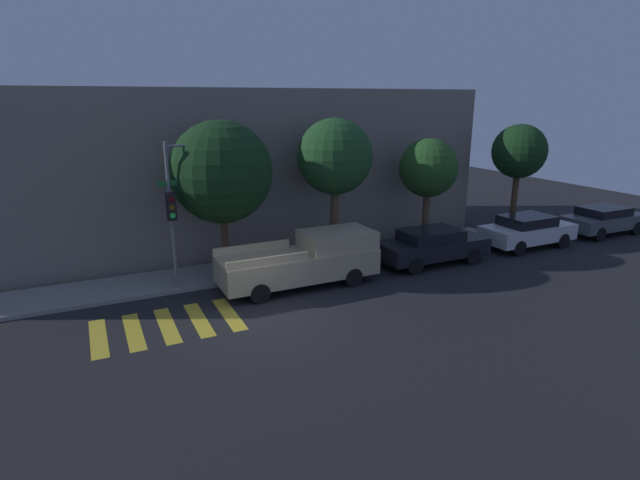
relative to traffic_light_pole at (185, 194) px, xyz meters
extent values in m
plane|color=black|center=(1.52, -3.37, -3.41)|extent=(60.00, 60.00, 0.00)
cube|color=gray|center=(1.52, 1.01, -3.34)|extent=(26.00, 2.36, 0.14)
cube|color=slate|center=(1.52, 5.59, 0.02)|extent=(26.00, 6.00, 6.87)
cube|color=gold|center=(-3.13, -2.57, -3.41)|extent=(0.45, 2.60, 0.00)
cube|color=gold|center=(-2.19, -2.57, -3.41)|extent=(0.45, 2.60, 0.00)
cube|color=gold|center=(-1.25, -2.57, -3.41)|extent=(0.45, 2.60, 0.00)
cube|color=gold|center=(-0.32, -2.57, -3.41)|extent=(0.45, 2.60, 0.00)
cube|color=gold|center=(0.62, -2.57, -3.41)|extent=(0.45, 2.60, 0.00)
cylinder|color=slate|center=(-0.48, 0.08, -0.84)|extent=(0.12, 0.12, 5.14)
cube|color=black|center=(-0.48, -0.13, -0.36)|extent=(0.30, 0.30, 0.90)
cylinder|color=#4C0C0C|center=(-0.48, -0.29, -0.09)|extent=(0.18, 0.02, 0.18)
cylinder|color=#593D0A|center=(-0.48, -0.29, -0.36)|extent=(0.18, 0.02, 0.18)
cylinder|color=#26E54C|center=(-0.48, -0.29, -0.63)|extent=(0.18, 0.02, 0.18)
cube|color=#19662D|center=(-0.48, 0.08, 0.38)|extent=(0.70, 0.02, 0.18)
cylinder|color=slate|center=(0.51, 0.08, 1.58)|extent=(1.97, 0.08, 0.08)
sphere|color=#F9E5B2|center=(1.49, 0.08, 1.48)|extent=(0.36, 0.36, 0.36)
cube|color=tan|center=(3.53, -1.27, -2.62)|extent=(5.63, 1.92, 0.91)
cube|color=tan|center=(5.08, -1.27, -1.86)|extent=(2.53, 1.77, 0.62)
cube|color=tan|center=(2.13, -0.42, -2.03)|extent=(2.82, 0.08, 0.28)
cube|color=tan|center=(2.13, -2.12, -2.03)|extent=(2.82, 0.08, 0.28)
cylinder|color=black|center=(5.28, -0.40, -3.07)|extent=(0.68, 0.22, 0.68)
cylinder|color=black|center=(5.28, -2.14, -3.07)|extent=(0.68, 0.22, 0.68)
cylinder|color=black|center=(1.79, -0.40, -3.07)|extent=(0.68, 0.22, 0.68)
cylinder|color=black|center=(1.79, -2.14, -3.07)|extent=(0.68, 0.22, 0.68)
cube|color=black|center=(9.43, -1.27, -2.74)|extent=(4.57, 1.79, 0.66)
cube|color=black|center=(9.32, -1.27, -2.20)|extent=(2.38, 1.58, 0.43)
cylinder|color=black|center=(10.85, -0.46, -3.07)|extent=(0.68, 0.22, 0.68)
cylinder|color=black|center=(10.85, -2.07, -3.07)|extent=(0.68, 0.22, 0.68)
cylinder|color=black|center=(8.01, -0.46, -3.07)|extent=(0.68, 0.22, 0.68)
cylinder|color=black|center=(8.01, -2.07, -3.07)|extent=(0.68, 0.22, 0.68)
cube|color=silver|center=(14.71, -1.27, -2.73)|extent=(4.27, 1.80, 0.69)
cube|color=black|center=(14.60, -1.27, -2.17)|extent=(2.22, 1.58, 0.43)
cylinder|color=black|center=(16.03, -0.46, -3.07)|extent=(0.68, 0.22, 0.68)
cylinder|color=black|center=(16.03, -2.08, -3.07)|extent=(0.68, 0.22, 0.68)
cylinder|color=black|center=(13.38, -0.46, -3.07)|extent=(0.68, 0.22, 0.68)
cylinder|color=black|center=(13.38, -2.08, -3.07)|extent=(0.68, 0.22, 0.68)
cube|color=#4C5156|center=(19.87, -1.27, -2.75)|extent=(4.34, 1.77, 0.63)
cube|color=black|center=(19.76, -1.27, -2.24)|extent=(2.26, 1.56, 0.40)
cylinder|color=black|center=(21.21, -0.47, -3.07)|extent=(0.68, 0.22, 0.68)
cylinder|color=black|center=(21.21, -2.06, -3.07)|extent=(0.68, 0.22, 0.68)
cylinder|color=black|center=(18.52, -0.47, -3.07)|extent=(0.68, 0.22, 0.68)
cylinder|color=black|center=(18.52, -2.06, -3.07)|extent=(0.68, 0.22, 0.68)
cylinder|color=#4C3823|center=(1.46, 0.71, -2.12)|extent=(0.25, 0.25, 2.59)
sphere|color=#143316|center=(1.46, 0.71, 0.54)|extent=(3.65, 3.65, 3.65)
cylinder|color=brown|center=(5.98, 0.71, -1.83)|extent=(0.32, 0.32, 3.17)
sphere|color=#1E4721|center=(5.98, 0.71, 0.87)|extent=(2.97, 2.97, 2.97)
cylinder|color=brown|center=(10.54, 0.71, -2.10)|extent=(0.31, 0.31, 2.62)
sphere|color=#234C1E|center=(10.54, 0.71, 0.16)|extent=(2.54, 2.54, 2.54)
cylinder|color=#4C3823|center=(15.81, 0.71, -1.86)|extent=(0.29, 0.29, 3.10)
sphere|color=#143316|center=(15.81, 0.71, 0.64)|extent=(2.54, 2.54, 2.54)
camera|label=1|loc=(-3.00, -16.70, 3.08)|focal=28.00mm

